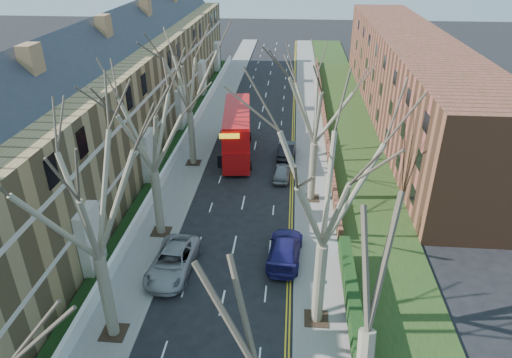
# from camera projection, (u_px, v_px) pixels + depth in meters

# --- Properties ---
(pavement_left) EXTENTS (3.00, 102.00, 0.12)m
(pavement_left) POSITION_uv_depth(u_px,v_px,m) (210.00, 123.00, 54.79)
(pavement_left) COLOR slate
(pavement_left) RESTS_ON ground
(pavement_right) EXTENTS (3.00, 102.00, 0.12)m
(pavement_right) POSITION_uv_depth(u_px,v_px,m) (310.00, 126.00, 53.91)
(pavement_right) COLOR slate
(pavement_right) RESTS_ON ground
(terrace_left) EXTENTS (9.70, 78.00, 13.60)m
(terrace_left) POSITION_uv_depth(u_px,v_px,m) (118.00, 99.00, 45.75)
(terrace_left) COLOR olive
(terrace_left) RESTS_ON ground
(flats_right) EXTENTS (13.97, 54.00, 10.00)m
(flats_right) POSITION_uv_depth(u_px,v_px,m) (408.00, 78.00, 54.29)
(flats_right) COLOR brown
(flats_right) RESTS_ON ground
(front_wall_left) EXTENTS (0.30, 78.00, 1.00)m
(front_wall_left) POSITION_uv_depth(u_px,v_px,m) (181.00, 145.00, 47.61)
(front_wall_left) COLOR white
(front_wall_left) RESTS_ON ground
(grass_verge_right) EXTENTS (6.00, 102.00, 0.06)m
(grass_verge_right) POSITION_uv_depth(u_px,v_px,m) (348.00, 127.00, 53.54)
(grass_verge_right) COLOR #1D3212
(grass_verge_right) RESTS_ON ground
(tree_left_mid) EXTENTS (10.50, 10.50, 14.71)m
(tree_left_mid) POSITION_uv_depth(u_px,v_px,m) (85.00, 186.00, 21.26)
(tree_left_mid) COLOR #6C604D
(tree_left_mid) RESTS_ON ground
(tree_left_far) EXTENTS (10.15, 10.15, 14.22)m
(tree_left_far) POSITION_uv_depth(u_px,v_px,m) (148.00, 118.00, 30.22)
(tree_left_far) COLOR #6C604D
(tree_left_far) RESTS_ON ground
(tree_left_dist) EXTENTS (10.50, 10.50, 14.71)m
(tree_left_dist) POSITION_uv_depth(u_px,v_px,m) (187.00, 68.00, 40.64)
(tree_left_dist) COLOR #6C604D
(tree_left_dist) RESTS_ON ground
(tree_right_mid) EXTENTS (10.50, 10.50, 14.71)m
(tree_right_mid) POSITION_uv_depth(u_px,v_px,m) (328.00, 176.00, 22.19)
(tree_right_mid) COLOR #6C604D
(tree_right_mid) RESTS_ON ground
(tree_right_far) EXTENTS (10.15, 10.15, 14.22)m
(tree_right_far) POSITION_uv_depth(u_px,v_px,m) (317.00, 95.00, 34.67)
(tree_right_far) COLOR #6C604D
(tree_right_far) RESTS_ON ground
(double_decker_bus) EXTENTS (3.65, 11.47, 4.70)m
(double_decker_bus) POSITION_uv_depth(u_px,v_px,m) (237.00, 133.00, 46.15)
(double_decker_bus) COLOR #B20C0D
(double_decker_bus) RESTS_ON ground
(car_left_far) EXTENTS (2.96, 5.87, 1.59)m
(car_left_far) POSITION_uv_depth(u_px,v_px,m) (173.00, 262.00, 30.24)
(car_left_far) COLOR gray
(car_left_far) RESTS_ON ground
(car_right_near) EXTENTS (2.64, 5.61, 1.58)m
(car_right_near) POSITION_uv_depth(u_px,v_px,m) (285.00, 249.00, 31.46)
(car_right_near) COLOR navy
(car_right_near) RESTS_ON ground
(car_right_mid) EXTENTS (1.76, 3.90, 1.30)m
(car_right_mid) POSITION_uv_depth(u_px,v_px,m) (282.00, 172.00, 42.15)
(car_right_mid) COLOR gray
(car_right_mid) RESTS_ON ground
(car_right_far) EXTENTS (1.91, 4.61, 1.48)m
(car_right_far) POSITION_uv_depth(u_px,v_px,m) (287.00, 150.00, 46.32)
(car_right_far) COLOR black
(car_right_far) RESTS_ON ground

